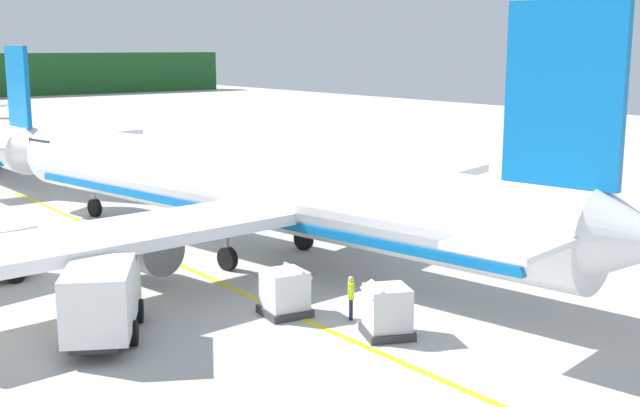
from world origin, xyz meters
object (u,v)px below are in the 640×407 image
object	(u,v)px
airliner_foreground	(253,189)
crew_marshaller	(351,294)
service_truck_baggage	(103,297)
cargo_container_mid	(285,292)
cargo_container_near	(387,311)

from	to	relation	value
airliner_foreground	crew_marshaller	bearing A→B (deg)	-102.66
service_truck_baggage	cargo_container_mid	distance (m)	6.95
cargo_container_near	crew_marshaller	size ratio (longest dim) A/B	1.30
airliner_foreground	cargo_container_mid	world-z (taller)	airliner_foreground
service_truck_baggage	crew_marshaller	xyz separation A→B (m)	(8.34, -3.78, -0.56)
airliner_foreground	service_truck_baggage	size ratio (longest dim) A/B	7.07
airliner_foreground	crew_marshaller	xyz separation A→B (m)	(-2.31, -10.28, -2.38)
cargo_container_near	cargo_container_mid	world-z (taller)	cargo_container_near
service_truck_baggage	cargo_container_mid	bearing A→B (deg)	-15.07
cargo_container_mid	service_truck_baggage	bearing A→B (deg)	164.93
cargo_container_near	cargo_container_mid	size ratio (longest dim) A/B	1.13
cargo_container_mid	crew_marshaller	world-z (taller)	cargo_container_mid
service_truck_baggage	crew_marshaller	world-z (taller)	service_truck_baggage
service_truck_baggage	crew_marshaller	size ratio (longest dim) A/B	3.42
crew_marshaller	cargo_container_near	bearing A→B (deg)	-94.10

